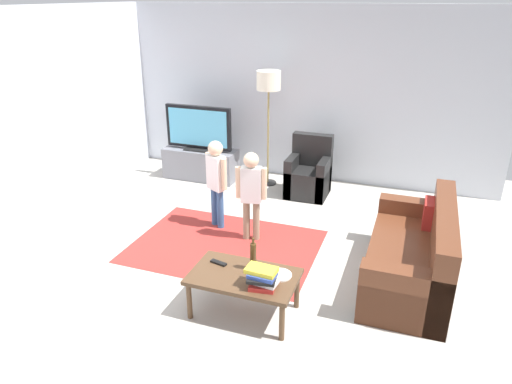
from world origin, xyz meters
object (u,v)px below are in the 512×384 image
Objects in this scene: tv at (198,129)px; tv_stand at (201,164)px; floor_lamp at (269,87)px; coffee_table at (244,279)px; armchair at (309,175)px; tv_remote at (219,263)px; child_center at (251,189)px; plate at (280,275)px; book_stack at (262,278)px; couch at (417,258)px; child_near_tv at (216,176)px; bottle at (253,256)px.

tv_stand is at bearing 90.00° from tv.
tv_stand is 1.71m from floor_lamp.
armchair is at bearing 92.31° from coffee_table.
child_center is at bearing 108.70° from tv_remote.
tv_remote is (1.65, -2.98, 0.19)m from tv_stand.
armchair is 0.90× the size of coffee_table.
child_center is 1.53m from plate.
armchair reaches higher than tv_remote.
tv_remote is at bearing 180.00° from plate.
tv is 0.62× the size of floor_lamp.
coffee_table is 0.29m from book_stack.
book_stack is at bearing -136.36° from couch.
child_near_tv reaches higher than coffee_table.
couch is at bearing -11.12° from child_near_tv.
floor_lamp reaches higher than armchair.
tv_stand is 1.84m from child_near_tv.
plate reaches higher than tv_remote.
couch is 1.86m from coffee_table.
plate is at bearing -4.23° from bottle.
plate is at bearing 17.34° from coffee_table.
coffee_table is at bearing -72.42° from child_center.
coffee_table is at bearing -143.91° from couch.
coffee_table is 5.88× the size of tv_remote.
tv_remote is at bearing -83.73° from child_center.
tv reaches higher than tv_remote.
tv reaches higher than armchair.
child_center reaches higher than bottle.
tv is 0.61× the size of couch.
floor_lamp reaches higher than child_center.
couch reaches higher than plate.
floor_lamp is at bearing 165.10° from armchair.
floor_lamp reaches higher than couch.
floor_lamp is 1.54× the size of child_near_tv.
child_near_tv is 0.57m from child_center.
couch is 5.38× the size of bottle.
bottle is at bearing -74.00° from floor_lamp.
tv_remote is (0.68, -1.49, -0.27)m from child_near_tv.
book_stack is at bearing -72.36° from floor_lamp.
tv_stand is 5.45× the size of plate.
bottle is at bearing -54.85° from child_near_tv.
armchair is 1.45m from floor_lamp.
tv_stand is at bearing 127.30° from plate.
armchair is at bearing 96.27° from book_stack.
book_stack is (-1.28, -1.22, 0.22)m from couch.
bottle is 0.30m from plate.
tv reaches higher than child_center.
book_stack is (1.07, -3.35, -1.03)m from floor_lamp.
couch reaches higher than coffee_table.
tv_stand is 1.83m from armchair.
couch is 2.01m from child_center.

